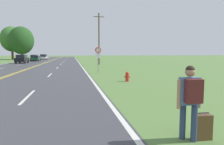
{
  "coord_description": "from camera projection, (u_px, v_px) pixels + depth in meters",
  "views": [
    {
      "loc": [
        5.41,
        -1.7,
        1.9
      ],
      "look_at": [
        7.19,
        7.23,
        1.03
      ],
      "focal_mm": 32.0,
      "sensor_mm": 36.0,
      "label": 1
    }
  ],
  "objects": [
    {
      "name": "car_white_van_mid_far",
      "position": [
        44.0,
        57.0,
        64.33
      ],
      "size": [
        2.02,
        4.59,
        1.66
      ],
      "rotation": [
        0.0,
        0.0,
        1.54
      ],
      "color": "black",
      "rests_on": "ground"
    },
    {
      "name": "traffic_sign",
      "position": [
        98.0,
        53.0,
        18.99
      ],
      "size": [
        0.6,
        0.1,
        2.54
      ],
      "color": "gray",
      "rests_on": "ground"
    },
    {
      "name": "hitchhiker_person",
      "position": [
        190.0,
        95.0,
        4.28
      ],
      "size": [
        0.56,
        0.42,
        1.65
      ],
      "rotation": [
        0.0,
        0.0,
        1.52
      ],
      "color": "navy",
      "rests_on": "ground"
    },
    {
      "name": "car_black_sedan_nearest",
      "position": [
        22.0,
        59.0,
        39.53
      ],
      "size": [
        1.91,
        4.34,
        1.69
      ],
      "rotation": [
        0.0,
        0.0,
        1.55
      ],
      "color": "black",
      "rests_on": "ground"
    },
    {
      "name": "tree_mid_treeline",
      "position": [
        21.0,
        41.0,
        62.39
      ],
      "size": [
        7.52,
        7.52,
        10.31
      ],
      "color": "brown",
      "rests_on": "ground"
    },
    {
      "name": "fire_hydrant",
      "position": [
        127.0,
        76.0,
        13.65
      ],
      "size": [
        0.41,
        0.25,
        0.67
      ],
      "color": "red",
      "rests_on": "ground"
    },
    {
      "name": "car_dark_green_hatchback_approaching",
      "position": [
        36.0,
        58.0,
        49.86
      ],
      "size": [
        1.99,
        4.17,
        1.38
      ],
      "rotation": [
        0.0,
        0.0,
        1.53
      ],
      "color": "black",
      "rests_on": "ground"
    },
    {
      "name": "tree_behind_sign",
      "position": [
        12.0,
        39.0,
        65.33
      ],
      "size": [
        7.14,
        7.14,
        10.75
      ],
      "color": "brown",
      "rests_on": "ground"
    },
    {
      "name": "utility_pole_midground",
      "position": [
        99.0,
        38.0,
        34.1
      ],
      "size": [
        1.8,
        0.24,
        8.71
      ],
      "color": "brown",
      "rests_on": "ground"
    },
    {
      "name": "car_silver_van_mid_near",
      "position": [
        34.0,
        57.0,
        54.61
      ],
      "size": [
        1.82,
        4.54,
        1.58
      ],
      "rotation": [
        0.0,
        0.0,
        1.59
      ],
      "color": "black",
      "rests_on": "ground"
    },
    {
      "name": "suitcase",
      "position": [
        202.0,
        127.0,
        4.41
      ],
      "size": [
        0.42,
        0.2,
        0.61
      ],
      "rotation": [
        0.0,
        0.0,
        1.52
      ],
      "color": "brown",
      "rests_on": "ground"
    }
  ]
}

